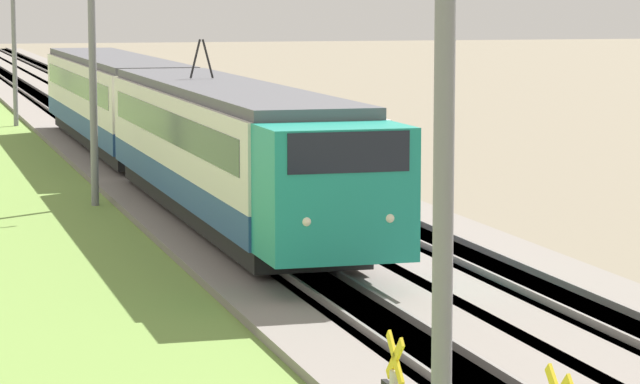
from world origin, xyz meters
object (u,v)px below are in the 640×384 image
(catenary_mast_near, at_px, (449,169))
(catenary_mast_mid, at_px, (95,62))
(passenger_train, at_px, (159,116))
(catenary_mast_far, at_px, (15,40))

(catenary_mast_near, height_order, catenary_mast_mid, catenary_mast_near)
(passenger_train, distance_m, catenary_mast_mid, 5.85)
(catenary_mast_far, bearing_deg, catenary_mast_near, 180.00)
(catenary_mast_near, distance_m, catenary_mast_far, 57.14)
(catenary_mast_mid, xyz_separation_m, catenary_mast_far, (28.57, -0.00, -0.13))
(catenary_mast_mid, height_order, catenary_mast_far, catenary_mast_mid)
(catenary_mast_far, bearing_deg, catenary_mast_mid, 180.00)
(catenary_mast_mid, bearing_deg, passenger_train, -28.70)
(passenger_train, relative_size, catenary_mast_far, 5.25)
(catenary_mast_mid, bearing_deg, catenary_mast_far, -0.00)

